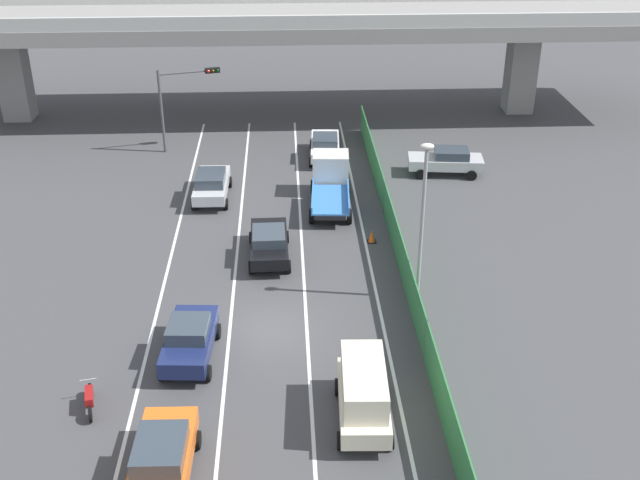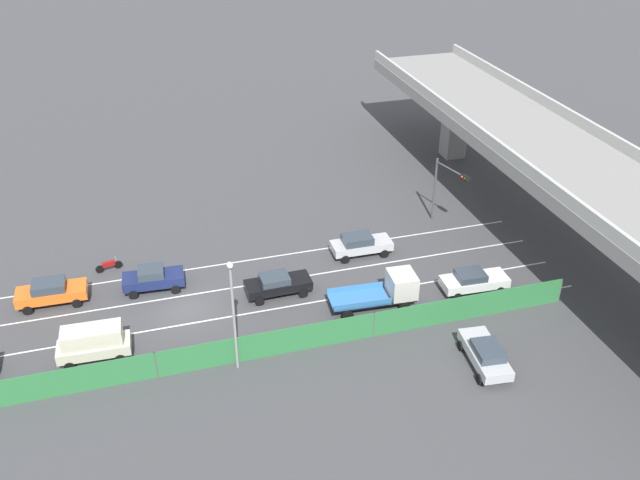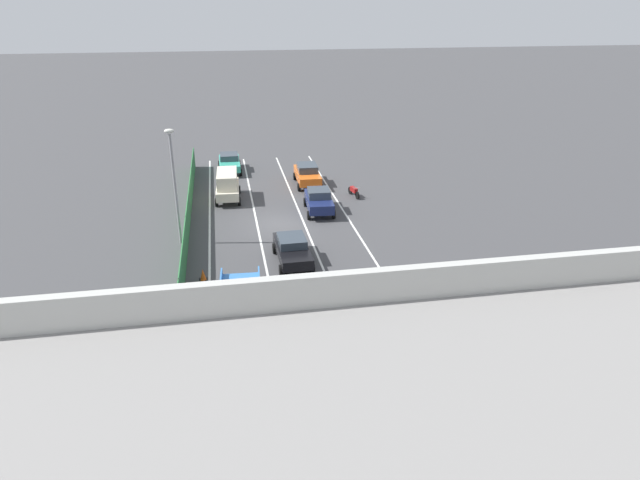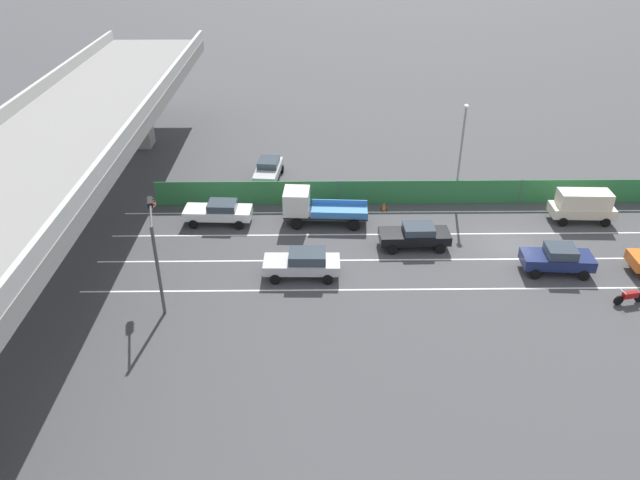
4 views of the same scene
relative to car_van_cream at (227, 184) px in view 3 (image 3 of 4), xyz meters
name	(u,v)px [view 3 (image 3 of 4)]	position (x,y,z in m)	size (l,w,h in m)	color
ground_plane	(281,224)	(-3.47, 5.92, -1.27)	(300.00, 300.00, 0.00)	#424244
lane_line_left_edge	(364,243)	(-8.41, 10.28, -1.26)	(0.14, 44.72, 0.01)	silver
lane_line_mid_left	(314,247)	(-5.12, 10.28, -1.26)	(0.14, 44.72, 0.01)	silver
lane_line_mid_right	(263,250)	(-1.83, 10.28, -1.26)	(0.14, 44.72, 0.01)	silver
lane_line_right_edge	(210,254)	(1.46, 10.28, -1.26)	(0.14, 44.72, 0.01)	silver
elevated_overpass	(441,448)	(-3.47, 34.64, 5.28)	(57.98, 9.37, 8.19)	gray
green_fence	(186,242)	(2.84, 10.28, -0.33)	(0.10, 40.82, 1.87)	#2D753D
car_van_cream	(227,184)	(0.00, 0.00, 0.00)	(2.09, 4.40, 2.26)	beige
car_sedan_navy	(319,200)	(-6.56, 4.05, -0.33)	(2.23, 4.33, 1.74)	navy
car_sedan_silver	(381,303)	(-6.84, 19.56, -0.34)	(2.09, 4.62, 1.67)	#B7BABC
car_sedan_black	(292,249)	(-3.47, 12.28, -0.39)	(2.10, 4.61, 1.57)	black
car_sedan_white	(247,399)	(0.01, 25.55, -0.38)	(2.21, 4.78, 1.60)	white
car_taxi_teal	(229,162)	(-0.38, -8.01, -0.40)	(2.07, 4.56, 1.56)	teal
car_taxi_orange	(307,174)	(-6.78, -2.74, -0.31)	(2.14, 4.68, 1.75)	orange
flatbed_truck_blue	(239,305)	(-0.02, 19.14, 0.00)	(2.60, 5.95, 2.45)	black
motorcycle	(354,191)	(-9.94, 1.06, -0.81)	(0.66, 1.93, 0.93)	black
parked_wagon_silver	(57,372)	(7.35, 22.54, -0.36)	(4.69, 2.38, 1.63)	#B2B5B7
traffic_light	(513,335)	(-9.12, 27.58, 2.66)	(3.95, 1.21, 5.49)	#47474C
street_lamp	(174,177)	(3.28, 8.20, 3.24)	(0.60, 0.36, 7.46)	gray
traffic_cone	(203,275)	(1.79, 13.74, -0.95)	(0.47, 0.47, 0.68)	orange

